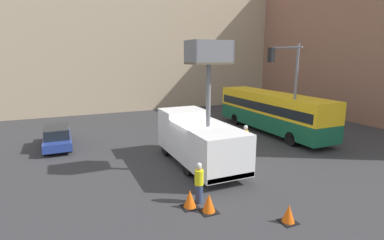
{
  "coord_description": "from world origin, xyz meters",
  "views": [
    {
      "loc": [
        -6.59,
        -14.49,
        6.06
      ],
      "look_at": [
        0.29,
        1.01,
        2.44
      ],
      "focal_mm": 28.0,
      "sensor_mm": 36.0,
      "label": 1
    }
  ],
  "objects_px": {
    "traffic_cone_far_side": "(209,203)",
    "utility_truck": "(199,138)",
    "traffic_cone_near_truck": "(190,199)",
    "parked_car_curbside": "(57,137)",
    "traffic_light_pole": "(288,80)",
    "road_worker_directing": "(245,140)",
    "traffic_cone_mid_road": "(289,214)",
    "road_worker_near_truck": "(199,183)",
    "city_bus": "(272,110)"
  },
  "relations": [
    {
      "from": "road_worker_near_truck",
      "to": "traffic_cone_mid_road",
      "type": "relative_size",
      "value": 2.52
    },
    {
      "from": "utility_truck",
      "to": "traffic_cone_mid_road",
      "type": "xyz_separation_m",
      "value": [
        0.49,
        -6.81,
        -1.27
      ]
    },
    {
      "from": "traffic_light_pole",
      "to": "parked_car_curbside",
      "type": "relative_size",
      "value": 1.47
    },
    {
      "from": "road_worker_directing",
      "to": "traffic_cone_near_truck",
      "type": "height_order",
      "value": "road_worker_directing"
    },
    {
      "from": "utility_truck",
      "to": "traffic_cone_mid_road",
      "type": "distance_m",
      "value": 6.95
    },
    {
      "from": "traffic_cone_mid_road",
      "to": "utility_truck",
      "type": "bearing_deg",
      "value": 94.13
    },
    {
      "from": "utility_truck",
      "to": "traffic_cone_far_side",
      "type": "height_order",
      "value": "utility_truck"
    },
    {
      "from": "utility_truck",
      "to": "city_bus",
      "type": "xyz_separation_m",
      "value": [
        8.56,
        4.38,
        0.26
      ]
    },
    {
      "from": "city_bus",
      "to": "utility_truck",
      "type": "bearing_deg",
      "value": 130.21
    },
    {
      "from": "city_bus",
      "to": "traffic_cone_near_truck",
      "type": "distance_m",
      "value": 14.05
    },
    {
      "from": "road_worker_near_truck",
      "to": "traffic_cone_near_truck",
      "type": "distance_m",
      "value": 0.77
    },
    {
      "from": "road_worker_near_truck",
      "to": "traffic_cone_mid_road",
      "type": "distance_m",
      "value": 3.68
    },
    {
      "from": "traffic_light_pole",
      "to": "traffic_cone_far_side",
      "type": "distance_m",
      "value": 11.31
    },
    {
      "from": "road_worker_directing",
      "to": "traffic_cone_mid_road",
      "type": "distance_m",
      "value": 7.74
    },
    {
      "from": "traffic_cone_far_side",
      "to": "parked_car_curbside",
      "type": "distance_m",
      "value": 13.02
    },
    {
      "from": "parked_car_curbside",
      "to": "traffic_cone_near_truck",
      "type": "bearing_deg",
      "value": -66.37
    },
    {
      "from": "road_worker_directing",
      "to": "traffic_cone_mid_road",
      "type": "relative_size",
      "value": 2.75
    },
    {
      "from": "traffic_light_pole",
      "to": "traffic_cone_near_truck",
      "type": "height_order",
      "value": "traffic_light_pole"
    },
    {
      "from": "road_worker_near_truck",
      "to": "traffic_cone_near_truck",
      "type": "relative_size",
      "value": 2.31
    },
    {
      "from": "traffic_cone_mid_road",
      "to": "road_worker_directing",
      "type": "bearing_deg",
      "value": 68.18
    },
    {
      "from": "road_worker_near_truck",
      "to": "traffic_light_pole",
      "type": "bearing_deg",
      "value": -140.7
    },
    {
      "from": "utility_truck",
      "to": "road_worker_near_truck",
      "type": "xyz_separation_m",
      "value": [
        -1.88,
        -4.05,
        -0.72
      ]
    },
    {
      "from": "road_worker_near_truck",
      "to": "utility_truck",
      "type": "bearing_deg",
      "value": -104.99
    },
    {
      "from": "city_bus",
      "to": "traffic_cone_mid_road",
      "type": "bearing_deg",
      "value": 157.32
    },
    {
      "from": "utility_truck",
      "to": "traffic_cone_far_side",
      "type": "bearing_deg",
      "value": -110.69
    },
    {
      "from": "road_worker_directing",
      "to": "traffic_cone_near_truck",
      "type": "bearing_deg",
      "value": -67.93
    },
    {
      "from": "city_bus",
      "to": "road_worker_directing",
      "type": "bearing_deg",
      "value": 140.91
    },
    {
      "from": "parked_car_curbside",
      "to": "traffic_cone_far_side",
      "type": "bearing_deg",
      "value": -65.33
    },
    {
      "from": "traffic_cone_far_side",
      "to": "traffic_cone_near_truck",
      "type": "bearing_deg",
      "value": 130.01
    },
    {
      "from": "traffic_light_pole",
      "to": "parked_car_curbside",
      "type": "xyz_separation_m",
      "value": [
        -14.18,
        6.01,
        -3.8
      ]
    },
    {
      "from": "utility_truck",
      "to": "road_worker_near_truck",
      "type": "distance_m",
      "value": 4.52
    },
    {
      "from": "traffic_cone_far_side",
      "to": "utility_truck",
      "type": "bearing_deg",
      "value": 69.31
    },
    {
      "from": "utility_truck",
      "to": "traffic_cone_near_truck",
      "type": "distance_m",
      "value": 5.07
    },
    {
      "from": "utility_truck",
      "to": "traffic_cone_mid_road",
      "type": "height_order",
      "value": "utility_truck"
    },
    {
      "from": "traffic_light_pole",
      "to": "road_worker_near_truck",
      "type": "height_order",
      "value": "traffic_light_pole"
    },
    {
      "from": "traffic_light_pole",
      "to": "traffic_cone_mid_road",
      "type": "distance_m",
      "value": 10.86
    },
    {
      "from": "utility_truck",
      "to": "road_worker_near_truck",
      "type": "height_order",
      "value": "utility_truck"
    },
    {
      "from": "road_worker_near_truck",
      "to": "traffic_cone_mid_road",
      "type": "height_order",
      "value": "road_worker_near_truck"
    },
    {
      "from": "road_worker_directing",
      "to": "parked_car_curbside",
      "type": "distance_m",
      "value": 12.51
    },
    {
      "from": "traffic_cone_mid_road",
      "to": "traffic_cone_near_truck",
      "type": "bearing_deg",
      "value": 138.93
    },
    {
      "from": "traffic_cone_near_truck",
      "to": "parked_car_curbside",
      "type": "relative_size",
      "value": 0.16
    },
    {
      "from": "traffic_cone_near_truck",
      "to": "parked_car_curbside",
      "type": "height_order",
      "value": "parked_car_curbside"
    },
    {
      "from": "road_worker_near_truck",
      "to": "parked_car_curbside",
      "type": "distance_m",
      "value": 12.22
    },
    {
      "from": "city_bus",
      "to": "traffic_cone_far_side",
      "type": "height_order",
      "value": "city_bus"
    },
    {
      "from": "utility_truck",
      "to": "parked_car_curbside",
      "type": "xyz_separation_m",
      "value": [
        -7.3,
        6.9,
        -0.87
      ]
    },
    {
      "from": "road_worker_directing",
      "to": "parked_car_curbside",
      "type": "relative_size",
      "value": 0.41
    },
    {
      "from": "parked_car_curbside",
      "to": "utility_truck",
      "type": "bearing_deg",
      "value": -43.4
    },
    {
      "from": "traffic_cone_near_truck",
      "to": "traffic_cone_mid_road",
      "type": "xyz_separation_m",
      "value": [
        2.89,
        -2.52,
        -0.03
      ]
    },
    {
      "from": "parked_car_curbside",
      "to": "traffic_cone_mid_road",
      "type": "bearing_deg",
      "value": -60.4
    },
    {
      "from": "utility_truck",
      "to": "parked_car_curbside",
      "type": "relative_size",
      "value": 1.49
    }
  ]
}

